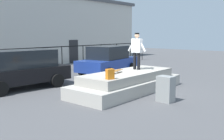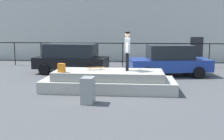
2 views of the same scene
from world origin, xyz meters
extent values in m
plane|color=#4C4C4F|center=(0.00, 0.00, 0.00)|extent=(60.00, 60.00, 0.00)
cube|color=#ADA89E|center=(-0.25, -0.35, 0.25)|extent=(5.85, 2.14, 0.51)
cube|color=#A09B91|center=(-0.25, -0.35, 0.69)|extent=(4.80, 1.76, 0.37)
cylinder|color=black|center=(0.57, -0.34, 1.28)|extent=(0.14, 0.14, 0.80)
cylinder|color=black|center=(0.57, -0.12, 1.28)|extent=(0.14, 0.14, 0.80)
cube|color=silver|center=(0.57, -0.23, 2.00)|extent=(0.25, 0.48, 0.64)
cylinder|color=silver|center=(0.58, -0.52, 2.00)|extent=(0.10, 0.40, 0.57)
cylinder|color=silver|center=(0.56, 0.06, 2.00)|extent=(0.10, 0.40, 0.57)
sphere|color=tan|center=(0.57, -0.23, 2.46)|extent=(0.22, 0.22, 0.22)
cylinder|color=black|center=(0.57, -0.23, 2.56)|extent=(0.22, 0.22, 0.05)
cube|color=brown|center=(-0.84, -0.19, 0.99)|extent=(0.81, 0.38, 0.02)
cylinder|color=silver|center=(-0.57, -0.23, 0.91)|extent=(0.06, 0.04, 0.06)
cylinder|color=silver|center=(-0.62, -0.03, 0.91)|extent=(0.06, 0.04, 0.06)
cylinder|color=silver|center=(-1.07, -0.35, 0.91)|extent=(0.06, 0.04, 0.06)
cylinder|color=silver|center=(-1.12, -0.15, 0.91)|extent=(0.06, 0.04, 0.06)
cube|color=orange|center=(-2.21, -0.95, 1.07)|extent=(0.33, 0.29, 0.38)
cube|color=black|center=(-2.97, 3.81, 0.66)|extent=(4.51, 2.16, 0.67)
cube|color=black|center=(-2.97, 3.81, 1.40)|extent=(3.19, 1.82, 0.81)
cylinder|color=black|center=(-4.23, 4.83, 0.32)|extent=(0.66, 0.28, 0.64)
cylinder|color=black|center=(-4.40, 3.05, 0.32)|extent=(0.66, 0.28, 0.64)
cylinder|color=black|center=(-1.54, 4.57, 0.32)|extent=(0.66, 0.28, 0.64)
cylinder|color=black|center=(-1.71, 2.79, 0.32)|extent=(0.66, 0.28, 0.64)
cube|color=navy|center=(2.88, 3.52, 0.65)|extent=(4.75, 2.53, 0.67)
cube|color=black|center=(2.88, 3.52, 1.38)|extent=(2.70, 2.00, 0.79)
cylinder|color=black|center=(1.35, 4.26, 0.32)|extent=(0.67, 0.31, 0.64)
cylinder|color=black|center=(1.64, 2.36, 0.32)|extent=(0.67, 0.31, 0.64)
cylinder|color=black|center=(4.12, 4.68, 0.32)|extent=(0.67, 0.31, 0.64)
cylinder|color=black|center=(4.41, 2.78, 0.32)|extent=(0.67, 0.31, 0.64)
cube|color=gray|center=(-0.79, -2.49, 0.49)|extent=(0.48, 0.63, 0.98)
cylinder|color=black|center=(-8.00, 6.96, 0.85)|extent=(0.06, 0.06, 1.70)
cylinder|color=black|center=(-6.00, 6.96, 0.85)|extent=(0.06, 0.06, 1.70)
cylinder|color=black|center=(-4.00, 6.96, 0.85)|extent=(0.06, 0.06, 1.70)
cylinder|color=black|center=(-2.00, 6.96, 0.85)|extent=(0.06, 0.06, 1.70)
cylinder|color=black|center=(0.00, 6.96, 0.85)|extent=(0.06, 0.06, 1.70)
cylinder|color=black|center=(2.00, 6.96, 0.85)|extent=(0.06, 0.06, 1.70)
cylinder|color=black|center=(4.00, 6.96, 0.85)|extent=(0.06, 0.06, 1.70)
cylinder|color=black|center=(6.00, 6.96, 0.85)|extent=(0.06, 0.06, 1.70)
cube|color=black|center=(0.00, 6.96, 1.66)|extent=(24.00, 0.04, 0.06)
cube|color=beige|center=(0.00, 13.41, 2.77)|extent=(28.98, 6.77, 5.54)
cube|color=#262628|center=(5.80, 10.02, 1.00)|extent=(1.00, 0.06, 2.00)
camera|label=1|loc=(-9.36, -7.03, 2.55)|focal=41.44mm
camera|label=2|loc=(0.96, -11.93, 2.79)|focal=42.69mm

